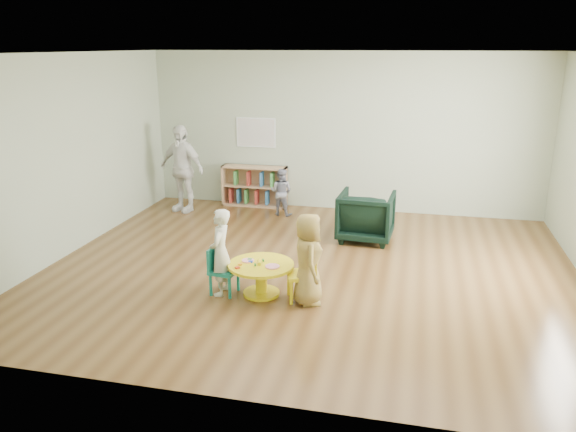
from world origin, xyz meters
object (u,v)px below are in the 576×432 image
object	(u,v)px
kid_chair_right	(305,273)
bookshelf	(254,186)
armchair	(366,216)
toddler	(281,192)
adult_caretaker	(182,168)
child_right	(308,259)
child_left	(220,252)
kid_chair_left	(221,269)
activity_table	(261,273)

from	to	relation	value
kid_chair_right	bookshelf	bearing A→B (deg)	5.12
armchair	toddler	bearing A→B (deg)	-28.78
toddler	adult_caretaker	xyz separation A→B (m)	(-1.79, -0.14, 0.36)
bookshelf	toddler	xyz separation A→B (m)	(0.64, -0.49, 0.05)
kid_chair_right	toddler	size ratio (longest dim) A/B	0.74
armchair	child_right	bearing A→B (deg)	83.00
child_left	kid_chair_right	bearing A→B (deg)	91.42
kid_chair_left	kid_chair_right	size ratio (longest dim) A/B	0.94
kid_chair_left	bookshelf	size ratio (longest dim) A/B	0.48
armchair	toddler	distance (m)	1.87
bookshelf	armchair	bearing A→B (deg)	-33.85
bookshelf	child_right	size ratio (longest dim) A/B	1.11
kid_chair_right	toddler	distance (m)	3.46
kid_chair_left	armchair	bearing A→B (deg)	153.03
kid_chair_right	activity_table	bearing A→B (deg)	70.18
armchair	child_right	world-z (taller)	child_right
armchair	child_right	distance (m)	2.43
bookshelf	adult_caretaker	distance (m)	1.38
activity_table	adult_caretaker	bearing A→B (deg)	126.72
bookshelf	armchair	distance (m)	2.67
child_left	toddler	size ratio (longest dim) A/B	1.27
kid_chair_right	adult_caretaker	bearing A→B (deg)	23.06
kid_chair_left	armchair	distance (m)	2.79
bookshelf	child_right	bearing A→B (deg)	-65.32
armchair	kid_chair_right	bearing A→B (deg)	81.31
kid_chair_right	child_left	xyz separation A→B (m)	(-1.01, -0.07, 0.20)
activity_table	child_left	xyz separation A→B (m)	(-0.48, -0.08, 0.26)
child_left	toddler	world-z (taller)	child_left
bookshelf	adult_caretaker	bearing A→B (deg)	-151.45
armchair	bookshelf	bearing A→B (deg)	-30.39
armchair	child_left	distance (m)	2.81
child_right	kid_chair_left	bearing A→B (deg)	69.00
child_left	adult_caretaker	world-z (taller)	adult_caretaker
child_left	armchair	bearing A→B (deg)	144.73
kid_chair_right	child_right	bearing A→B (deg)	-169.44
kid_chair_left	adult_caretaker	size ratio (longest dim) A/B	0.37
kid_chair_left	toddler	size ratio (longest dim) A/B	0.70
child_left	adult_caretaker	bearing A→B (deg)	-152.65
kid_chair_right	armchair	distance (m)	2.34
child_left	child_right	bearing A→B (deg)	86.28
child_left	toddler	bearing A→B (deg)	178.52
kid_chair_left	armchair	xyz separation A→B (m)	(1.52, 2.35, 0.07)
activity_table	adult_caretaker	size ratio (longest dim) A/B	0.51
toddler	activity_table	bearing A→B (deg)	108.88
armchair	child_right	xyz separation A→B (m)	(-0.44, -2.38, 0.17)
kid_chair_left	toddler	distance (m)	3.35
kid_chair_left	armchair	world-z (taller)	armchair
child_left	toddler	xyz separation A→B (m)	(-0.08, 3.36, -0.11)
child_right	adult_caretaker	world-z (taller)	adult_caretaker
bookshelf	kid_chair_right	bearing A→B (deg)	-65.45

